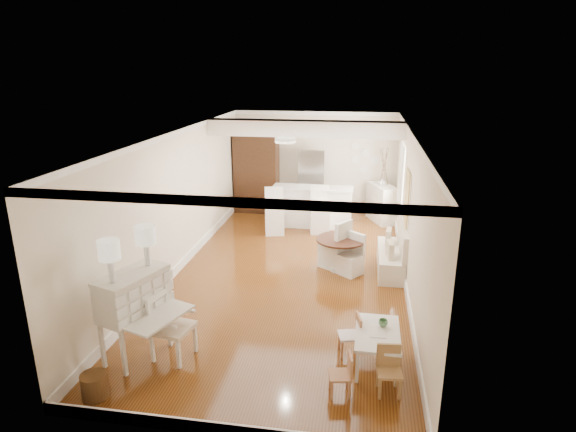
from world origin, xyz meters
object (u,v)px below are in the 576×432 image
(bar_stool_right, at_px, (320,210))
(kids_chair_a, at_px, (340,375))
(wicker_basket, at_px, (95,386))
(dining_table, at_px, (340,254))
(breakfast_counter, at_px, (312,207))
(secretary_bureau, at_px, (136,315))
(kids_chair_c, at_px, (389,371))
(kids_table, at_px, (377,348))
(fridge, at_px, (324,183))
(pantry_cabinet, at_px, (257,171))
(slip_chair_near, at_px, (351,255))
(bar_stool_left, at_px, (274,211))
(gustavian_armchair, at_px, (173,327))
(sideboard, at_px, (382,203))
(slip_chair_far, at_px, (335,243))
(kids_chair_b, at_px, (349,335))

(bar_stool_right, bearing_deg, kids_chair_a, -91.18)
(wicker_basket, height_order, dining_table, dining_table)
(kids_chair_a, xyz_separation_m, breakfast_counter, (-1.10, 6.65, 0.23))
(secretary_bureau, xyz_separation_m, wicker_basket, (-0.13, -0.96, -0.48))
(breakfast_counter, bearing_deg, kids_chair_c, -75.32)
(wicker_basket, xyz_separation_m, kids_chair_a, (3.03, 0.54, 0.13))
(secretary_bureau, bearing_deg, kids_chair_a, 11.16)
(kids_table, relative_size, fridge, 0.56)
(pantry_cabinet, bearing_deg, slip_chair_near, -54.96)
(bar_stool_left, xyz_separation_m, fridge, (1.05, 1.80, 0.33))
(gustavian_armchair, height_order, sideboard, sideboard)
(slip_chair_far, height_order, breakfast_counter, breakfast_counter)
(pantry_cabinet, bearing_deg, bar_stool_right, -38.90)
(breakfast_counter, height_order, pantry_cabinet, pantry_cabinet)
(bar_stool_right, bearing_deg, kids_chair_c, -85.47)
(kids_chair_b, height_order, bar_stool_right, bar_stool_right)
(secretary_bureau, height_order, kids_chair_a, secretary_bureau)
(kids_chair_a, relative_size, slip_chair_near, 0.70)
(kids_chair_c, bearing_deg, fridge, 95.79)
(pantry_cabinet, bearing_deg, gustavian_armchair, -86.67)
(breakfast_counter, xyz_separation_m, pantry_cabinet, (-1.70, 1.08, 0.63))
(kids_chair_b, relative_size, breakfast_counter, 0.30)
(bar_stool_right, xyz_separation_m, pantry_cabinet, (-1.94, 1.57, 0.57))
(bar_stool_left, bearing_deg, sideboard, 15.37)
(slip_chair_far, bearing_deg, pantry_cabinet, -112.34)
(slip_chair_near, height_order, fridge, fridge)
(gustavian_armchair, xyz_separation_m, wicker_basket, (-0.65, -1.00, -0.32))
(slip_chair_near, xyz_separation_m, breakfast_counter, (-1.10, 2.91, 0.10))
(dining_table, xyz_separation_m, slip_chair_near, (0.22, -0.18, 0.08))
(kids_table, xyz_separation_m, bar_stool_left, (-2.42, 5.16, 0.32))
(wicker_basket, relative_size, sideboard, 0.32)
(gustavian_armchair, xyz_separation_m, bar_stool_right, (1.52, 5.70, 0.10))
(gustavian_armchair, bearing_deg, bar_stool_left, 6.95)
(bar_stool_left, bearing_deg, bar_stool_right, 0.25)
(bar_stool_left, relative_size, pantry_cabinet, 0.50)
(gustavian_armchair, distance_m, wicker_basket, 1.23)
(slip_chair_near, height_order, breakfast_counter, breakfast_counter)
(wicker_basket, distance_m, fridge, 8.54)
(wicker_basket, height_order, pantry_cabinet, pantry_cabinet)
(kids_chair_c, bearing_deg, pantry_cabinet, 108.66)
(wicker_basket, height_order, kids_chair_c, kids_chair_c)
(pantry_cabinet, bearing_deg, slip_chair_far, -56.23)
(kids_chair_a, xyz_separation_m, kids_chair_c, (0.61, 0.12, 0.03))
(kids_chair_a, relative_size, bar_stool_right, 0.50)
(slip_chair_far, bearing_deg, kids_chair_a, 38.84)
(slip_chair_near, bearing_deg, kids_chair_b, -51.08)
(kids_chair_b, bearing_deg, bar_stool_right, 177.04)
(wicker_basket, relative_size, dining_table, 0.33)
(kids_chair_a, xyz_separation_m, pantry_cabinet, (-2.80, 7.73, 0.86))
(wicker_basket, height_order, breakfast_counter, breakfast_counter)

